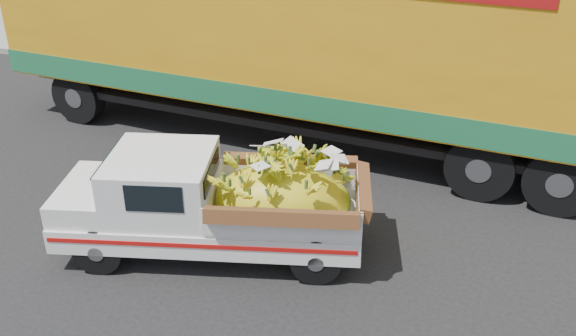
% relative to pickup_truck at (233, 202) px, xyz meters
% --- Properties ---
extents(ground, '(100.00, 100.00, 0.00)m').
position_rel_pickup_truck_xyz_m(ground, '(-0.04, -0.72, -0.78)').
color(ground, black).
rests_on(ground, ground).
extents(curb, '(60.00, 0.25, 0.15)m').
position_rel_pickup_truck_xyz_m(curb, '(-0.04, 6.38, -0.71)').
color(curb, gray).
rests_on(curb, ground).
extents(sidewalk, '(60.00, 4.00, 0.14)m').
position_rel_pickup_truck_xyz_m(sidewalk, '(-0.04, 8.48, -0.71)').
color(sidewalk, gray).
rests_on(sidewalk, ground).
extents(pickup_truck, '(4.40, 2.62, 1.45)m').
position_rel_pickup_truck_xyz_m(pickup_truck, '(0.00, 0.00, 0.00)').
color(pickup_truck, black).
rests_on(pickup_truck, ground).
extents(semi_trailer, '(12.03, 3.05, 3.80)m').
position_rel_pickup_truck_xyz_m(semi_trailer, '(-0.39, 3.92, 1.34)').
color(semi_trailer, black).
rests_on(semi_trailer, ground).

